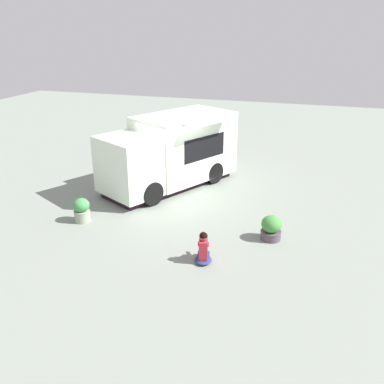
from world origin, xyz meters
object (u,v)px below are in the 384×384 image
object	(u,v)px
planter_flowering_near	(271,228)
planter_flowering_far	(82,210)
person_customer	(203,250)
food_truck	(171,153)

from	to	relation	value
planter_flowering_near	planter_flowering_far	size ratio (longest dim) A/B	0.94
person_customer	planter_flowering_near	world-z (taller)	person_customer
food_truck	planter_flowering_near	world-z (taller)	food_truck
planter_flowering_far	food_truck	bearing A→B (deg)	-112.14
planter_flowering_near	person_customer	bearing A→B (deg)	49.50
food_truck	planter_flowering_far	world-z (taller)	food_truck
planter_flowering_near	planter_flowering_far	bearing A→B (deg)	5.84
person_customer	planter_flowering_far	world-z (taller)	person_customer
person_customer	planter_flowering_near	bearing A→B (deg)	-130.50
food_truck	person_customer	distance (m)	5.72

